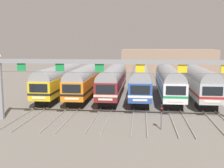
{
  "coord_description": "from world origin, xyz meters",
  "views": [
    {
      "loc": [
        2.17,
        -41.04,
        8.04
      ],
      "look_at": [
        -1.93,
        -2.69,
        2.41
      ],
      "focal_mm": 44.48,
      "sensor_mm": 36.0,
      "label": 1
    }
  ],
  "objects_px": {
    "commuter_train_maroon": "(113,80)",
    "commuter_train_blue": "(141,80)",
    "commuter_train_orange": "(86,79)",
    "yard_signal_mast": "(162,112)",
    "commuter_train_yellow": "(60,79)",
    "commuter_train_stainless": "(197,81)",
    "commuter_train_white": "(168,80)",
    "catenary_gantry": "(120,71)"
  },
  "relations": [
    {
      "from": "catenary_gantry",
      "to": "yard_signal_mast",
      "type": "relative_size",
      "value": 10.62
    },
    {
      "from": "catenary_gantry",
      "to": "commuter_train_blue",
      "type": "bearing_deg",
      "value": 81.37
    },
    {
      "from": "commuter_train_orange",
      "to": "yard_signal_mast",
      "type": "relative_size",
      "value": 7.46
    },
    {
      "from": "catenary_gantry",
      "to": "commuter_train_yellow",
      "type": "bearing_deg",
      "value": 127.2
    },
    {
      "from": "commuter_train_yellow",
      "to": "catenary_gantry",
      "type": "distance_m",
      "value": 17.15
    },
    {
      "from": "commuter_train_blue",
      "to": "catenary_gantry",
      "type": "relative_size",
      "value": 0.7
    },
    {
      "from": "commuter_train_blue",
      "to": "commuter_train_stainless",
      "type": "distance_m",
      "value": 8.19
    },
    {
      "from": "commuter_train_blue",
      "to": "commuter_train_stainless",
      "type": "height_order",
      "value": "commuter_train_stainless"
    },
    {
      "from": "commuter_train_yellow",
      "to": "commuter_train_maroon",
      "type": "xyz_separation_m",
      "value": [
        8.19,
        0.0,
        0.0
      ]
    },
    {
      "from": "commuter_train_maroon",
      "to": "commuter_train_stainless",
      "type": "distance_m",
      "value": 12.29
    },
    {
      "from": "commuter_train_maroon",
      "to": "commuter_train_blue",
      "type": "distance_m",
      "value": 4.1
    },
    {
      "from": "commuter_train_white",
      "to": "catenary_gantry",
      "type": "bearing_deg",
      "value": -114.48
    },
    {
      "from": "commuter_train_orange",
      "to": "commuter_train_white",
      "type": "bearing_deg",
      "value": 0.0
    },
    {
      "from": "commuter_train_blue",
      "to": "commuter_train_white",
      "type": "height_order",
      "value": "commuter_train_white"
    },
    {
      "from": "commuter_train_blue",
      "to": "commuter_train_white",
      "type": "xyz_separation_m",
      "value": [
        4.1,
        0.0,
        0.0
      ]
    },
    {
      "from": "commuter_train_yellow",
      "to": "commuter_train_blue",
      "type": "distance_m",
      "value": 12.29
    },
    {
      "from": "catenary_gantry",
      "to": "commuter_train_stainless",
      "type": "bearing_deg",
      "value": 52.81
    },
    {
      "from": "commuter_train_blue",
      "to": "commuter_train_maroon",
      "type": "bearing_deg",
      "value": 179.94
    },
    {
      "from": "yard_signal_mast",
      "to": "commuter_train_maroon",
      "type": "bearing_deg",
      "value": 111.71
    },
    {
      "from": "commuter_train_maroon",
      "to": "commuter_train_orange",
      "type": "bearing_deg",
      "value": 180.0
    },
    {
      "from": "commuter_train_yellow",
      "to": "commuter_train_stainless",
      "type": "distance_m",
      "value": 20.49
    },
    {
      "from": "commuter_train_yellow",
      "to": "commuter_train_blue",
      "type": "relative_size",
      "value": 1.0
    },
    {
      "from": "commuter_train_white",
      "to": "yard_signal_mast",
      "type": "distance_m",
      "value": 15.6
    },
    {
      "from": "commuter_train_white",
      "to": "commuter_train_stainless",
      "type": "bearing_deg",
      "value": 0.0
    },
    {
      "from": "commuter_train_yellow",
      "to": "catenary_gantry",
      "type": "xyz_separation_m",
      "value": [
        10.24,
        -13.49,
        2.66
      ]
    },
    {
      "from": "commuter_train_white",
      "to": "commuter_train_maroon",
      "type": "bearing_deg",
      "value": 180.0
    },
    {
      "from": "commuter_train_white",
      "to": "yard_signal_mast",
      "type": "height_order",
      "value": "commuter_train_white"
    },
    {
      "from": "commuter_train_orange",
      "to": "commuter_train_maroon",
      "type": "xyz_separation_m",
      "value": [
        4.1,
        0.0,
        0.0
      ]
    },
    {
      "from": "commuter_train_white",
      "to": "catenary_gantry",
      "type": "height_order",
      "value": "catenary_gantry"
    },
    {
      "from": "commuter_train_yellow",
      "to": "commuter_train_stainless",
      "type": "xyz_separation_m",
      "value": [
        20.49,
        0.0,
        0.0
      ]
    },
    {
      "from": "commuter_train_yellow",
      "to": "yard_signal_mast",
      "type": "height_order",
      "value": "commuter_train_yellow"
    },
    {
      "from": "commuter_train_orange",
      "to": "commuter_train_maroon",
      "type": "relative_size",
      "value": 1.0
    },
    {
      "from": "commuter_train_maroon",
      "to": "commuter_train_blue",
      "type": "xyz_separation_m",
      "value": [
        4.1,
        -0.0,
        -0.0
      ]
    },
    {
      "from": "commuter_train_maroon",
      "to": "yard_signal_mast",
      "type": "distance_m",
      "value": 16.64
    },
    {
      "from": "commuter_train_yellow",
      "to": "catenary_gantry",
      "type": "bearing_deg",
      "value": -52.8
    },
    {
      "from": "commuter_train_stainless",
      "to": "commuter_train_orange",
      "type": "bearing_deg",
      "value": 180.0
    },
    {
      "from": "commuter_train_blue",
      "to": "catenary_gantry",
      "type": "distance_m",
      "value": 13.91
    },
    {
      "from": "commuter_train_orange",
      "to": "commuter_train_maroon",
      "type": "distance_m",
      "value": 4.1
    },
    {
      "from": "commuter_train_stainless",
      "to": "commuter_train_blue",
      "type": "bearing_deg",
      "value": -179.97
    },
    {
      "from": "commuter_train_maroon",
      "to": "yard_signal_mast",
      "type": "xyz_separation_m",
      "value": [
        6.15,
        -15.44,
        -0.99
      ]
    },
    {
      "from": "commuter_train_white",
      "to": "yard_signal_mast",
      "type": "relative_size",
      "value": 7.46
    },
    {
      "from": "commuter_train_maroon",
      "to": "commuter_train_stainless",
      "type": "relative_size",
      "value": 1.0
    }
  ]
}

